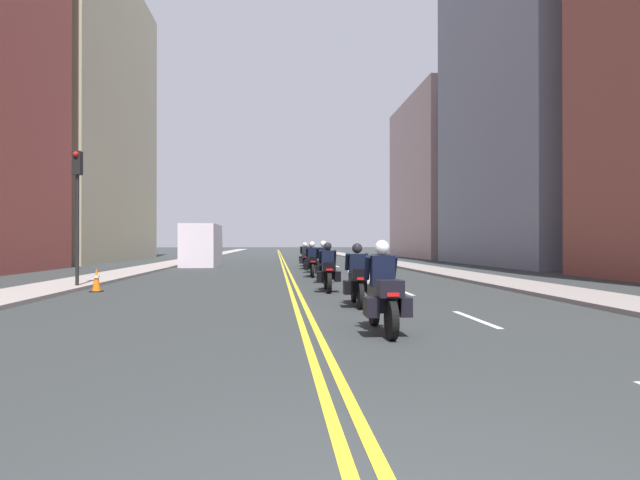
% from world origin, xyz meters
% --- Properties ---
extents(ground_plane, '(264.00, 264.00, 0.00)m').
position_xyz_m(ground_plane, '(0.00, 48.00, 0.00)').
color(ground_plane, '#2C3031').
extents(sidewalk_left, '(2.31, 144.00, 0.12)m').
position_xyz_m(sidewalk_left, '(-8.12, 48.00, 0.06)').
color(sidewalk_left, gray).
rests_on(sidewalk_left, ground).
extents(sidewalk_right, '(2.31, 144.00, 0.12)m').
position_xyz_m(sidewalk_right, '(8.12, 48.00, 0.06)').
color(sidewalk_right, gray).
rests_on(sidewalk_right, ground).
extents(centreline_yellow_inner, '(0.12, 132.00, 0.01)m').
position_xyz_m(centreline_yellow_inner, '(-0.12, 48.00, 0.00)').
color(centreline_yellow_inner, yellow).
rests_on(centreline_yellow_inner, ground).
extents(centreline_yellow_outer, '(0.12, 132.00, 0.01)m').
position_xyz_m(centreline_yellow_outer, '(0.12, 48.00, 0.00)').
color(centreline_yellow_outer, yellow).
rests_on(centreline_yellow_outer, ground).
extents(lane_dashes_white, '(0.14, 56.40, 0.01)m').
position_xyz_m(lane_dashes_white, '(3.48, 29.00, 0.00)').
color(lane_dashes_white, silver).
rests_on(lane_dashes_white, ground).
extents(building_right_1, '(7.40, 17.32, 25.39)m').
position_xyz_m(building_right_1, '(17.21, 33.03, 12.69)').
color(building_right_1, gray).
rests_on(building_right_1, ground).
extents(building_left_2, '(8.89, 21.98, 25.53)m').
position_xyz_m(building_left_2, '(-17.95, 44.41, 12.76)').
color(building_left_2, '#B2A989').
rests_on(building_left_2, ground).
extents(building_right_2, '(7.84, 17.04, 17.11)m').
position_xyz_m(building_right_2, '(17.43, 52.24, 8.55)').
color(building_right_2, '#B19290').
rests_on(building_right_2, ground).
extents(motorcycle_0, '(0.76, 2.13, 1.62)m').
position_xyz_m(motorcycle_0, '(1.25, 6.53, 0.66)').
color(motorcycle_0, black).
rests_on(motorcycle_0, ground).
extents(motorcycle_1, '(0.78, 2.11, 1.57)m').
position_xyz_m(motorcycle_1, '(1.42, 10.42, 0.65)').
color(motorcycle_1, black).
rests_on(motorcycle_1, ground).
extents(motorcycle_2, '(0.78, 2.25, 1.59)m').
position_xyz_m(motorcycle_2, '(1.08, 14.38, 0.65)').
color(motorcycle_2, black).
rests_on(motorcycle_2, ground).
extents(motorcycle_3, '(0.76, 2.24, 1.66)m').
position_xyz_m(motorcycle_3, '(1.31, 18.23, 0.66)').
color(motorcycle_3, black).
rests_on(motorcycle_3, ground).
extents(motorcycle_4, '(0.77, 2.10, 1.63)m').
position_xyz_m(motorcycle_4, '(1.08, 21.47, 0.67)').
color(motorcycle_4, black).
rests_on(motorcycle_4, ground).
extents(motorcycle_5, '(0.78, 2.14, 1.59)m').
position_xyz_m(motorcycle_5, '(1.29, 25.18, 0.65)').
color(motorcycle_5, black).
rests_on(motorcycle_5, ground).
extents(motorcycle_6, '(0.76, 2.25, 1.58)m').
position_xyz_m(motorcycle_6, '(1.19, 28.73, 0.64)').
color(motorcycle_6, black).
rests_on(motorcycle_6, ground).
extents(motorcycle_7, '(0.77, 2.15, 1.59)m').
position_xyz_m(motorcycle_7, '(1.35, 32.53, 0.67)').
color(motorcycle_7, black).
rests_on(motorcycle_7, ground).
extents(traffic_cone_0, '(0.35, 0.35, 0.76)m').
position_xyz_m(traffic_cone_0, '(-6.34, 14.83, 0.38)').
color(traffic_cone_0, black).
rests_on(traffic_cone_0, ground).
extents(traffic_light_near, '(0.28, 0.38, 4.70)m').
position_xyz_m(traffic_light_near, '(-7.37, 15.97, 3.26)').
color(traffic_light_near, black).
rests_on(traffic_light_near, ground).
extents(parked_truck, '(2.20, 6.50, 2.80)m').
position_xyz_m(parked_truck, '(-5.57, 33.58, 1.27)').
color(parked_truck, beige).
rests_on(parked_truck, ground).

